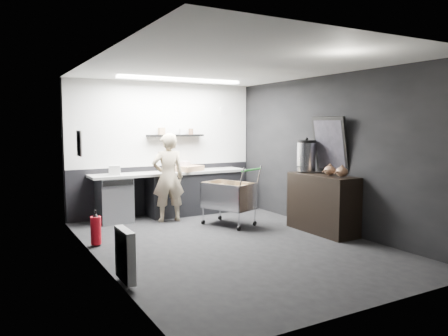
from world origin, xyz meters
TOP-DOWN VIEW (x-y plane):
  - floor at (0.00, 0.00)m, footprint 5.50×5.50m
  - ceiling at (0.00, 0.00)m, footprint 5.50×5.50m
  - wall_back at (0.00, 2.75)m, footprint 5.50×0.00m
  - wall_front at (0.00, -2.75)m, footprint 5.50×0.00m
  - wall_left at (-2.00, 0.00)m, footprint 0.00×5.50m
  - wall_right at (2.00, 0.00)m, footprint 0.00×5.50m
  - kitchen_wall_panel at (0.00, 2.73)m, footprint 3.95×0.02m
  - dado_panel at (0.00, 2.73)m, footprint 3.95×0.02m
  - floating_shelf at (0.20, 2.62)m, footprint 1.20×0.22m
  - wall_clock at (1.40, 2.72)m, footprint 0.20×0.03m
  - poster at (-1.98, 1.30)m, footprint 0.02×0.30m
  - poster_red_band at (-1.98, 1.30)m, footprint 0.02×0.22m
  - radiator at (-1.94, -0.90)m, footprint 0.10×0.50m
  - ceiling_strip at (0.00, 1.85)m, footprint 2.40×0.20m
  - prep_counter at (0.14, 2.42)m, footprint 3.20×0.61m
  - person at (-0.23, 1.97)m, footprint 0.67×0.49m
  - shopping_cart at (0.60, 1.12)m, footprint 0.92×1.18m
  - sideboard at (1.74, -0.09)m, footprint 0.57×1.32m
  - fire_extinguisher at (-1.85, 0.91)m, footprint 0.16×0.16m
  - cardboard_box at (0.38, 2.37)m, footprint 0.65×0.58m
  - pink_tub at (0.32, 2.42)m, footprint 0.20×0.20m
  - white_container at (-1.14, 2.37)m, footprint 0.25×0.22m

SIDE VIEW (x-z plane):
  - floor at x=0.00m, z-range 0.00..0.00m
  - fire_extinguisher at x=-1.85m, z-range -0.01..0.52m
  - radiator at x=-1.94m, z-range 0.05..0.65m
  - prep_counter at x=0.14m, z-range 0.01..0.91m
  - dado_panel at x=0.00m, z-range 0.00..1.00m
  - shopping_cart at x=0.60m, z-range -0.02..1.04m
  - sideboard at x=1.74m, z-range -0.37..1.62m
  - person at x=-0.23m, z-range 0.00..1.68m
  - cardboard_box at x=0.38m, z-range 0.90..1.01m
  - white_container at x=-1.14m, z-range 0.90..1.08m
  - pink_tub at x=0.32m, z-range 0.90..1.10m
  - wall_back at x=0.00m, z-range -1.40..4.10m
  - wall_front at x=0.00m, z-range -1.40..4.10m
  - wall_left at x=-2.00m, z-range -1.40..4.10m
  - wall_right at x=2.00m, z-range -1.40..4.10m
  - poster at x=-1.98m, z-range 1.35..1.75m
  - floating_shelf at x=0.20m, z-range 1.60..1.64m
  - poster_red_band at x=-1.98m, z-range 1.57..1.67m
  - kitchen_wall_panel at x=0.00m, z-range 1.00..2.70m
  - wall_clock at x=1.40m, z-range 2.05..2.25m
  - ceiling_strip at x=0.00m, z-range 2.65..2.69m
  - ceiling at x=0.00m, z-range 2.70..2.70m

